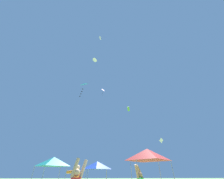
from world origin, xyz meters
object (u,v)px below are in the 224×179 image
at_px(canopy_tent_teal, 53,162).
at_px(kite_purple_diamond, 103,90).
at_px(kite_white_box, 100,38).
at_px(kite_lime_box, 128,109).
at_px(kite_white_delta, 95,60).
at_px(canopy_tent_blue, 97,165).
at_px(kite_cyan_delta, 84,84).
at_px(kite_white_diamond, 161,140).
at_px(canopy_tent_red, 148,155).

xyz_separation_m(canopy_tent_teal, kite_purple_diamond, (5.38, 1.58, 11.15)).
bearing_deg(canopy_tent_teal, kite_white_box, -8.78).
xyz_separation_m(kite_lime_box, kite_white_delta, (-6.63, -13.18, 1.02)).
xyz_separation_m(canopy_tent_blue, canopy_tent_teal, (-5.05, -1.11, 0.31)).
distance_m(kite_purple_diamond, kite_cyan_delta, 6.97).
xyz_separation_m(canopy_tent_teal, kite_lime_box, (10.89, 8.19, 10.74)).
bearing_deg(kite_cyan_delta, kite_lime_box, 58.10).
relative_size(kite_white_box, kite_white_diamond, 1.13).
xyz_separation_m(canopy_tent_blue, kite_purple_diamond, (0.33, 0.47, 11.46)).
height_order(canopy_tent_teal, kite_white_box, kite_white_box).
bearing_deg(canopy_tent_blue, kite_white_delta, -97.40).
height_order(kite_white_diamond, kite_cyan_delta, kite_cyan_delta).
relative_size(canopy_tent_red, kite_purple_diamond, 2.66).
distance_m(kite_white_diamond, kite_purple_diamond, 13.06).
bearing_deg(canopy_tent_red, canopy_tent_blue, 145.07).
height_order(kite_white_box, kite_white_delta, kite_white_box).
xyz_separation_m(canopy_tent_red, kite_purple_diamond, (-5.07, 4.24, 10.66)).
height_order(canopy_tent_teal, kite_cyan_delta, kite_cyan_delta).
bearing_deg(kite_purple_diamond, canopy_tent_red, -39.88).
xyz_separation_m(kite_purple_diamond, kite_white_delta, (-1.12, -6.56, 0.61)).
height_order(kite_white_delta, kite_cyan_delta, kite_white_delta).
bearing_deg(canopy_tent_teal, canopy_tent_blue, 12.41).
xyz_separation_m(kite_white_box, kite_lime_box, (6.58, 8.86, -12.22)).
distance_m(canopy_tent_blue, kite_white_diamond, 11.72).
bearing_deg(kite_white_diamond, kite_white_delta, -138.29).
distance_m(kite_white_delta, kite_cyan_delta, 3.89).
distance_m(canopy_tent_red, kite_cyan_delta, 10.70).
relative_size(kite_lime_box, kite_white_delta, 1.21).
relative_size(kite_purple_diamond, kite_white_delta, 1.75).
bearing_deg(canopy_tent_red, kite_lime_box, 87.67).
xyz_separation_m(kite_white_box, kite_white_diamond, (11.12, 5.64, -19.43)).
bearing_deg(kite_white_box, kite_cyan_delta, -108.20).
distance_m(kite_white_box, kite_cyan_delta, 15.33).
bearing_deg(kite_white_diamond, canopy_tent_teal, -162.14).
relative_size(canopy_tent_teal, kite_white_diamond, 5.34).
relative_size(kite_white_diamond, kite_white_delta, 0.74).
bearing_deg(canopy_tent_blue, canopy_tent_teal, -167.59).
bearing_deg(canopy_tent_blue, kite_lime_box, 50.49).
height_order(canopy_tent_blue, kite_white_delta, kite_white_delta).
bearing_deg(kite_white_delta, kite_white_box, 89.27).
relative_size(kite_white_diamond, kite_purple_diamond, 0.42).
height_order(canopy_tent_blue, kite_cyan_delta, kite_cyan_delta).
xyz_separation_m(kite_white_diamond, kite_cyan_delta, (-12.31, -9.26, 4.58)).
distance_m(canopy_tent_blue, kite_white_box, 23.35).
distance_m(kite_lime_box, kite_purple_diamond, 8.62).
relative_size(kite_white_box, kite_lime_box, 0.69).
distance_m(canopy_tent_blue, kite_cyan_delta, 10.18).
height_order(canopy_tent_teal, kite_lime_box, kite_lime_box).
xyz_separation_m(canopy_tent_red, kite_white_diamond, (4.98, 7.63, 3.04)).
xyz_separation_m(canopy_tent_blue, kite_white_delta, (-0.79, -6.10, 12.07)).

